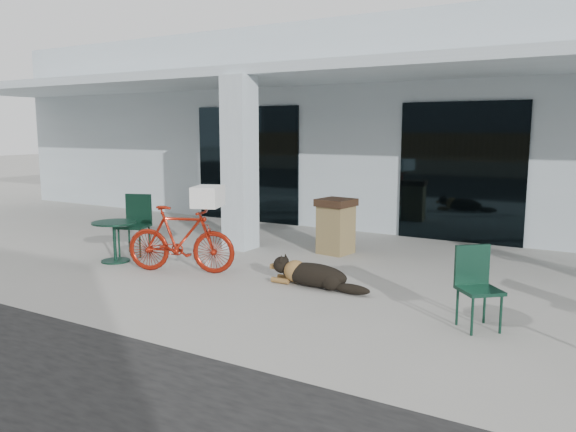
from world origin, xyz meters
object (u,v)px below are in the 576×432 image
Objects in this scene: dog at (314,274)px; cafe_table_near at (115,242)px; bicycle at (181,239)px; trash_receptacle at (336,226)px; cafe_chair_near at (134,225)px; cafe_chair_far_a at (480,289)px.

cafe_table_near is (-3.55, -0.34, 0.14)m from dog.
bicycle is 1.41m from cafe_table_near.
trash_receptacle is at bearing 106.97° from dog.
cafe_table_near is at bearing 71.25° from bicycle.
bicycle is 2.39× the size of cafe_table_near.
cafe_chair_near is 3.53m from trash_receptacle.
trash_receptacle is (1.47, 2.40, -0.03)m from bicycle.
cafe_table_near is at bearing 136.53° from cafe_chair_far_a.
trash_receptacle is (2.96, 1.91, -0.04)m from cafe_chair_near.
trash_receptacle is at bearing 97.30° from cafe_chair_far_a.
cafe_table_near is at bearing -100.09° from cafe_chair_near.
bicycle is 1.63× the size of cafe_chair_near.
cafe_chair_near is 1.15× the size of cafe_chair_far_a.
trash_receptacle is at bearing -51.72° from bicycle.
cafe_chair_near reaches higher than trash_receptacle.
dog is 1.10× the size of cafe_chair_near.
cafe_table_near is 5.89m from cafe_chair_far_a.
bicycle is 1.88× the size of cafe_chair_far_a.
trash_receptacle reaches higher than dog.
cafe_chair_far_a is at bearing -27.11° from cafe_chair_near.
bicycle reaches higher than dog.
cafe_table_near is (-1.40, -0.04, -0.18)m from bicycle.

